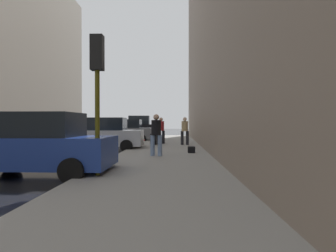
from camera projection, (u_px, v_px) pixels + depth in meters
name	position (u px, v px, depth m)	size (l,w,h in m)	color
sidewalk	(161.00, 163.00, 9.20)	(4.00, 40.00, 0.15)	gray
parked_blue_sedan	(39.00, 146.00, 7.41)	(4.23, 2.11, 1.79)	navy
parked_silver_sedan	(105.00, 135.00, 14.38)	(4.25, 2.15, 1.79)	#B7BABF
parked_gray_coupe	(127.00, 131.00, 20.93)	(4.20, 2.07, 1.79)	slate
parked_black_suv	(138.00, 128.00, 27.13)	(4.65, 2.16, 2.25)	black
fire_hydrant	(141.00, 139.00, 15.95)	(0.42, 0.22, 0.70)	red
traffic_light	(97.00, 74.00, 6.72)	(0.32, 0.32, 3.60)	#514C0F
pedestrian_in_red_jacket	(161.00, 129.00, 17.13)	(0.53, 0.49, 1.71)	black
pedestrian_in_jeans	(156.00, 133.00, 10.76)	(0.53, 0.49, 1.71)	#728CB2
pedestrian_in_tan_coat	(185.00, 129.00, 16.16)	(0.51, 0.42, 1.71)	black
rolling_suitcase	(154.00, 139.00, 16.46)	(0.42, 0.60, 1.04)	black
duffel_bag	(191.00, 150.00, 11.89)	(0.32, 0.44, 0.28)	black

